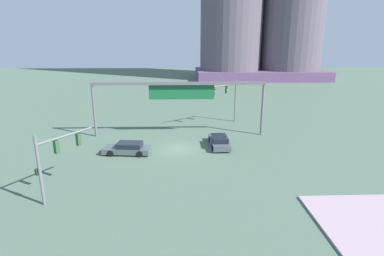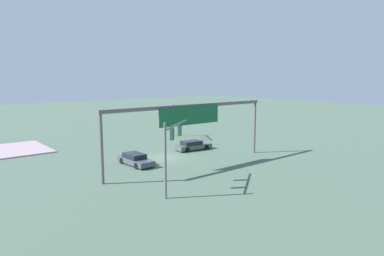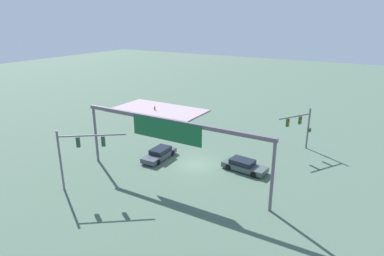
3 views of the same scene
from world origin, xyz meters
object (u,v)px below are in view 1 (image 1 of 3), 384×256
at_px(traffic_signal_opposite_side, 227,94).
at_px(sedan_car_waiting_far, 128,148).
at_px(sedan_car_approaching, 219,141).
at_px(traffic_signal_near_corner, 54,154).

bearing_deg(traffic_signal_opposite_side, sedan_car_waiting_far, 7.96).
relative_size(traffic_signal_opposite_side, sedan_car_approaching, 1.22).
xyz_separation_m(traffic_signal_near_corner, sedan_car_waiting_far, (3.58, 8.79, -2.78)).
height_order(traffic_signal_near_corner, traffic_signal_opposite_side, traffic_signal_opposite_side).
bearing_deg(sedan_car_waiting_far, traffic_signal_near_corner, 73.50).
height_order(sedan_car_approaching, sedan_car_waiting_far, same).
bearing_deg(traffic_signal_near_corner, sedan_car_approaching, -19.56).
height_order(traffic_signal_opposite_side, sedan_car_approaching, traffic_signal_opposite_side).
height_order(traffic_signal_near_corner, sedan_car_waiting_far, traffic_signal_near_corner).
distance_m(traffic_signal_near_corner, sedan_car_waiting_far, 9.89).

